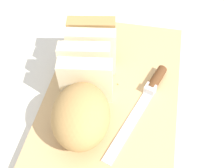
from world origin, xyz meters
The scene contains 7 objects.
ground_plane centered at (0.00, 0.00, 0.00)m, with size 3.00×3.00×0.00m, color silver.
cutting_board centered at (0.00, 0.00, 0.01)m, with size 0.48×0.28×0.03m, color tan.
bread_loaf centered at (-0.03, 0.05, 0.08)m, with size 0.31×0.15×0.11m.
bread_knife centered at (0.02, -0.08, 0.03)m, with size 0.25×0.10×0.02m.
crumb_near_knife centered at (-0.04, 0.02, 0.03)m, with size 0.00×0.00×0.00m, color tan.
crumb_near_loaf centered at (0.00, 0.05, 0.03)m, with size 0.01×0.01×0.01m, color tan.
crumb_stray_left centered at (0.03, -0.01, 0.03)m, with size 0.00×0.00×0.00m, color tan.
Camera 1 is at (-0.38, -0.07, 0.52)m, focal length 46.60 mm.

